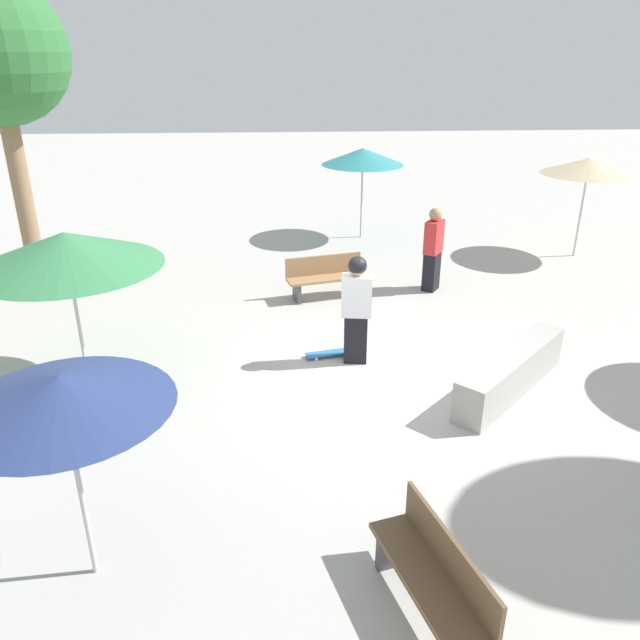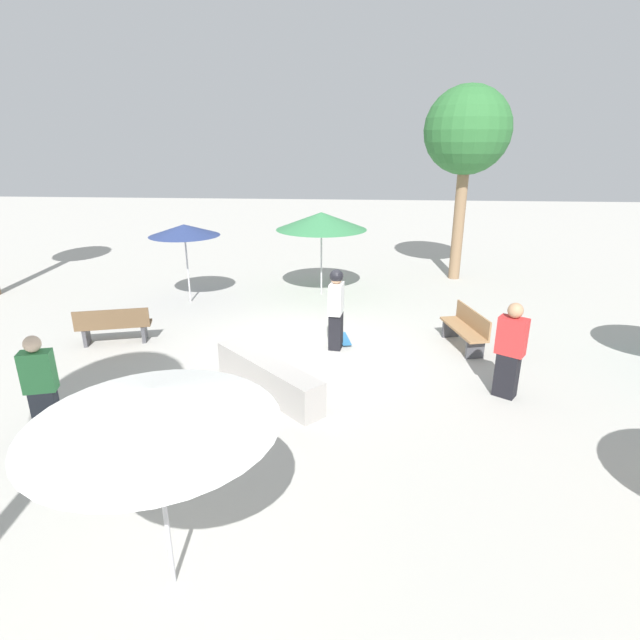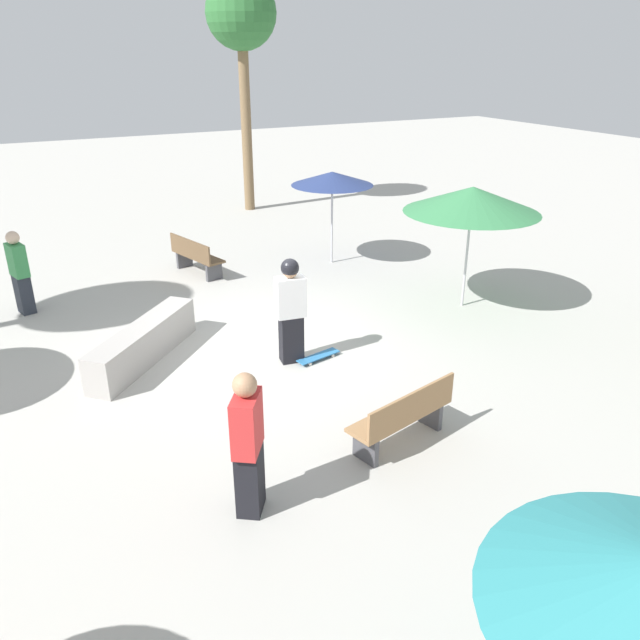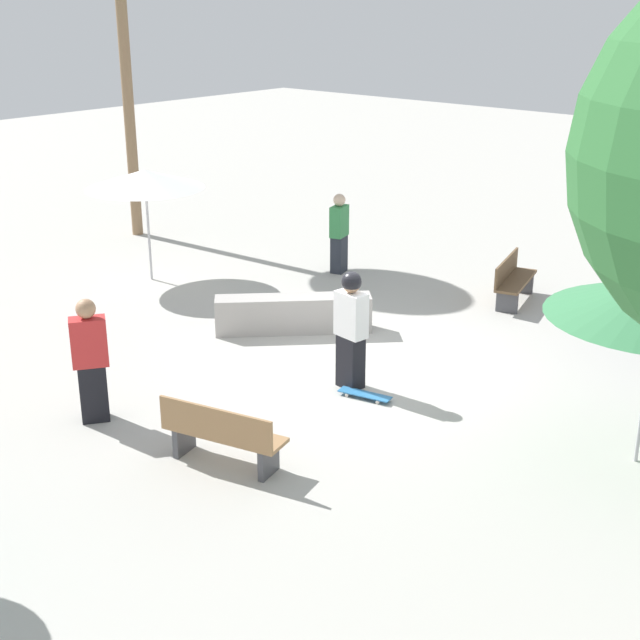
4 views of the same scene
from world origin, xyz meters
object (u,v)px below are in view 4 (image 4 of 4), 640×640
skater_main (351,326)px  bystander_watching (91,361)px  shade_umbrella_white (145,179)px  bystander_far (339,234)px  concrete_ledge (293,314)px  bench_near (513,280)px  skateboard (365,394)px  bench_far (222,435)px

skater_main → bystander_watching: size_ratio=1.02×
skater_main → shade_umbrella_white: shade_umbrella_white is taller
shade_umbrella_white → bystander_far: bearing=48.8°
skater_main → bystander_far: skater_main is taller
concrete_ledge → bystander_far: bearing=117.3°
concrete_ledge → skater_main: bearing=-27.1°
bench_near → concrete_ledge: bearing=-44.0°
skater_main → bench_near: 5.03m
concrete_ledge → bystander_watching: bystander_watching is taller
bench_near → bystander_watching: bearing=-28.6°
bench_near → skateboard: bearing=-9.9°
concrete_ledge → bench_near: bearing=62.0°
bench_far → bystander_far: size_ratio=1.00×
shade_umbrella_white → bystander_far: 4.07m
bystander_watching → bench_far: bearing=130.9°
bystander_far → bench_far: bearing=13.6°
shade_umbrella_white → bystander_watching: bearing=-45.6°
skateboard → bystander_watching: bystander_watching is taller
bench_far → bystander_watching: 2.32m
bench_near → bench_far: same height
bystander_far → skater_main: bearing=25.4°
bench_far → shade_umbrella_white: 8.08m
bench_near → bystander_watching: (-1.82, -8.15, 0.45)m
shade_umbrella_white → bench_near: bearing=30.1°
bystander_watching → concrete_ledge: bearing=-143.1°
skateboard → shade_umbrella_white: bearing=154.8°
skateboard → bench_near: size_ratio=0.50×
concrete_ledge → bystander_far: size_ratio=1.35×
concrete_ledge → skateboard: bearing=-26.4°
concrete_ledge → bench_far: bench_far is taller
skater_main → bystander_watching: skater_main is taller
skater_main → bench_near: bearing=99.5°
skater_main → bystander_far: 5.75m
skateboard → concrete_ledge: (-2.61, 1.30, 0.26)m
bystander_watching → bystander_far: bystander_watching is taller
bench_far → skateboard: bearing=73.5°
bystander_watching → bench_near: bearing=-159.0°
skater_main → concrete_ledge: bearing=160.9°
skater_main → bystander_far: bearing=139.7°
bench_far → shade_umbrella_white: (-6.68, 4.24, 1.65)m
bench_far → concrete_ledge: bearing=108.0°
skateboard → skater_main: bearing=144.9°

